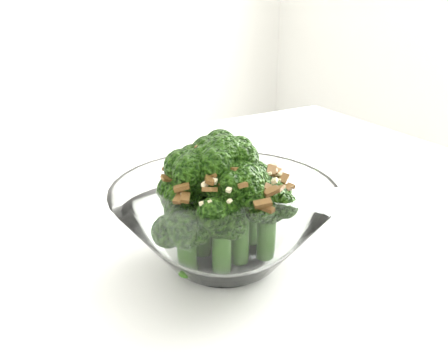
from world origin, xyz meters
TOP-DOWN VIEW (x-y plane):
  - table at (-0.07, 0.00)m, footprint 1.29×0.94m
  - broccoli_dish at (-0.04, -0.12)m, footprint 0.24×0.24m

SIDE VIEW (x-z plane):
  - table at x=-0.07m, z-range 0.31..1.06m
  - broccoli_dish at x=-0.04m, z-range 0.73..0.88m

